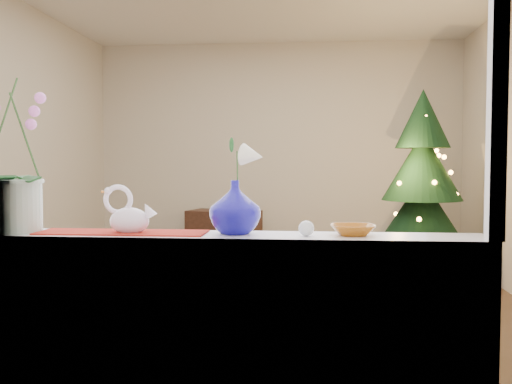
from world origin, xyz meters
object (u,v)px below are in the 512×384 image
xmas_tree (422,185)px  side_table (224,237)px  swan (129,210)px  blue_vase (235,203)px  paperweight (306,228)px  amber_dish (353,231)px  orchid_pot (12,145)px

xmas_tree → side_table: size_ratio=2.33×
swan → blue_vase: 0.44m
blue_vase → side_table: blue_vase is taller
swan → paperweight: 0.73m
paperweight → amber_dish: 0.19m
blue_vase → amber_dish: size_ratio=1.65×
xmas_tree → paperweight: bearing=-107.5°
paperweight → blue_vase: bearing=171.0°
amber_dish → side_table: size_ratio=0.18×
orchid_pot → swan: bearing=0.7°
side_table → xmas_tree: bearing=-1.5°
blue_vase → paperweight: 0.31m
side_table → blue_vase: bearing=-62.3°
blue_vase → amber_dish: blue_vase is taller
side_table → paperweight: bearing=-58.9°
orchid_pot → xmas_tree: (2.39, 3.70, -0.31)m
xmas_tree → side_table: (-2.18, 0.79, -0.66)m
paperweight → xmas_tree: (1.17, 3.71, 0.03)m
amber_dish → side_table: bearing=105.0°
swan → blue_vase: size_ratio=0.89×
blue_vase → amber_dish: (0.48, -0.01, -0.11)m
orchid_pot → paperweight: 1.27m
blue_vase → xmas_tree: bearing=68.3°
orchid_pot → amber_dish: 1.45m
paperweight → amber_dish: (0.19, 0.04, -0.01)m
orchid_pot → paperweight: bearing=-0.5°
swan → blue_vase: blue_vase is taller
blue_vase → xmas_tree: (1.46, 3.66, -0.07)m
swan → side_table: size_ratio=0.27×
paperweight → side_table: (-1.01, 4.50, -0.64)m
side_table → orchid_pot: bearing=-74.2°
paperweight → xmas_tree: 3.89m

